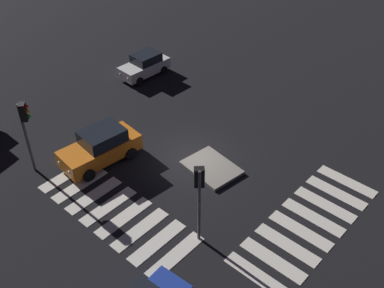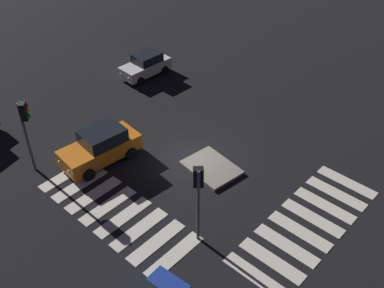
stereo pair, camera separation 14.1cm
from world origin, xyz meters
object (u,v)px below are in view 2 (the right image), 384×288
Objects in this scene: traffic_island at (211,168)px; car_white at (146,65)px; car_orange at (101,146)px; traffic_light_east at (198,187)px; traffic_light_south at (25,120)px.

car_white reaches higher than traffic_island.
car_orange is 1.12× the size of traffic_light_east.
car_white is at bearing 10.61° from traffic_light_east.
traffic_light_south is (3.22, -11.11, 2.43)m from car_white.
traffic_light_east is (2.62, -4.05, 3.04)m from traffic_island.
car_white is 0.89× the size of traffic_light_south.
car_orange reaches higher than car_white.
car_orange is 1.08× the size of traffic_light_south.
traffic_light_south reaches higher than traffic_light_east.
traffic_light_south is 1.03× the size of traffic_light_east.
car_white is 9.75m from car_orange.
traffic_island is at bearing -6.36° from traffic_light_south.
traffic_light_east is at bearing -35.08° from traffic_light_south.
traffic_light_east is at bearing -57.07° from traffic_island.
traffic_island is 11.29m from car_white.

